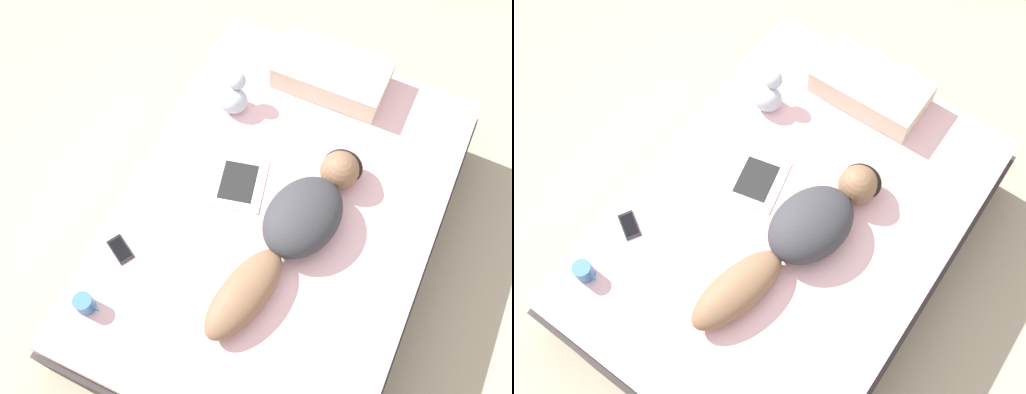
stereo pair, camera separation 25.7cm
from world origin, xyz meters
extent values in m
plane|color=#B7A88E|center=(0.00, 0.00, 0.00)|extent=(12.00, 12.00, 0.00)
cube|color=#383333|center=(0.00, 0.00, 0.17)|extent=(1.62, 2.26, 0.33)
cube|color=beige|center=(0.00, 0.00, 0.42)|extent=(1.56, 2.20, 0.18)
ellipsoid|color=brown|center=(0.04, -0.48, 0.58)|extent=(0.33, 0.56, 0.15)
ellipsoid|color=#333338|center=(0.14, -0.01, 0.62)|extent=(0.44, 0.54, 0.22)
ellipsoid|color=black|center=(0.22, 0.33, 0.62)|extent=(0.24, 0.23, 0.11)
sphere|color=brown|center=(0.21, 0.31, 0.61)|extent=(0.20, 0.20, 0.20)
cube|color=white|center=(-0.53, 0.02, 0.51)|extent=(0.34, 0.38, 0.01)
cube|color=white|center=(-0.26, 0.08, 0.51)|extent=(0.34, 0.38, 0.01)
cube|color=black|center=(-0.26, 0.08, 0.52)|extent=(0.23, 0.26, 0.00)
cylinder|color=teal|center=(-0.62, -0.82, 0.56)|extent=(0.09, 0.09, 0.10)
cylinder|color=black|center=(-0.62, -0.82, 0.60)|extent=(0.08, 0.08, 0.01)
torus|color=teal|center=(-0.57, -0.82, 0.56)|extent=(0.05, 0.01, 0.05)
cube|color=black|center=(-0.62, -0.51, 0.51)|extent=(0.17, 0.14, 0.01)
cube|color=black|center=(-0.62, -0.51, 0.52)|extent=(0.14, 0.12, 0.00)
ellipsoid|color=#B2BCCC|center=(-0.48, 0.50, 0.58)|extent=(0.17, 0.15, 0.14)
sphere|color=#B2BCCC|center=(-0.48, 0.56, 0.68)|extent=(0.10, 0.10, 0.10)
cube|color=beige|center=(-0.05, 0.89, 0.59)|extent=(0.62, 0.35, 0.16)
camera|label=1|loc=(0.44, -1.22, 3.28)|focal=42.00mm
camera|label=2|loc=(0.67, -1.09, 3.28)|focal=42.00mm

